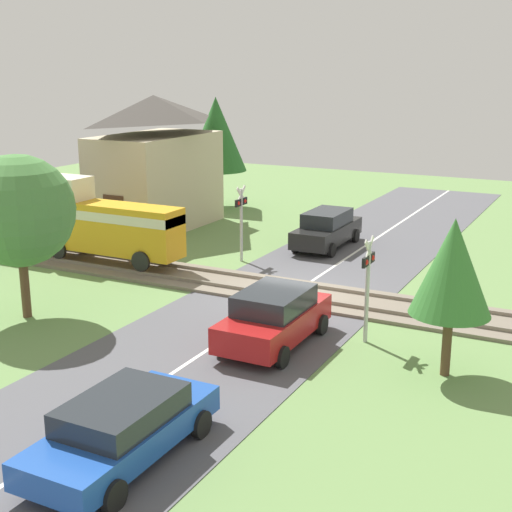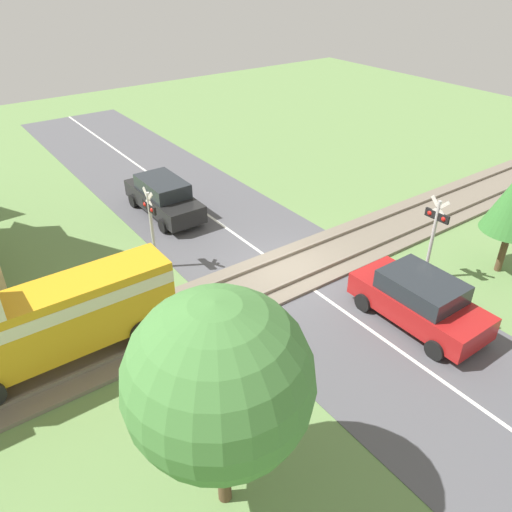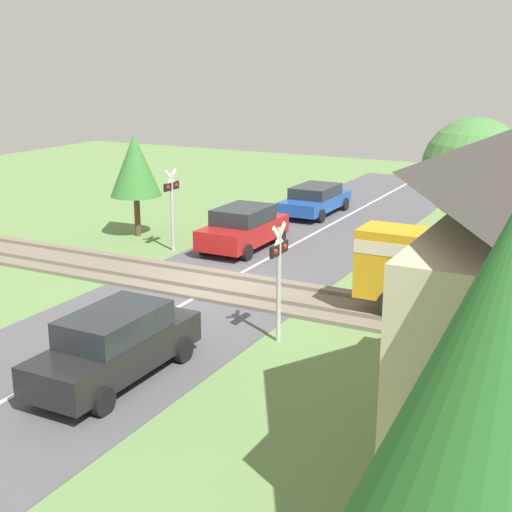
{
  "view_description": "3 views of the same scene",
  "coord_description": "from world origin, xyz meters",
  "px_view_note": "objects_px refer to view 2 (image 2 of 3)",
  "views": [
    {
      "loc": [
        -21.43,
        -9.62,
        7.59
      ],
      "look_at": [
        0.0,
        1.42,
        1.2
      ],
      "focal_mm": 50.0,
      "sensor_mm": 36.0,
      "label": 1
    },
    {
      "loc": [
        -11.37,
        9.64,
        9.82
      ],
      "look_at": [
        0.0,
        1.42,
        1.2
      ],
      "focal_mm": 35.0,
      "sensor_mm": 36.0,
      "label": 2
    },
    {
      "loc": [
        18.29,
        11.0,
        6.99
      ],
      "look_at": [
        0.0,
        1.42,
        1.2
      ],
      "focal_mm": 50.0,
      "sensor_mm": 36.0,
      "label": 3
    }
  ],
  "objects_px": {
    "car_near_crossing": "(419,300)",
    "crossing_signal_west_approach": "(434,228)",
    "car_far_side": "(163,196)",
    "crossing_signal_east_approach": "(151,219)"
  },
  "relations": [
    {
      "from": "car_near_crossing",
      "to": "car_far_side",
      "type": "distance_m",
      "value": 11.55
    },
    {
      "from": "car_far_side",
      "to": "crossing_signal_west_approach",
      "type": "relative_size",
      "value": 1.47
    },
    {
      "from": "car_near_crossing",
      "to": "crossing_signal_west_approach",
      "type": "relative_size",
      "value": 1.36
    },
    {
      "from": "car_near_crossing",
      "to": "crossing_signal_east_approach",
      "type": "height_order",
      "value": "crossing_signal_east_approach"
    },
    {
      "from": "car_far_side",
      "to": "crossing_signal_east_approach",
      "type": "xyz_separation_m",
      "value": [
        -3.69,
        2.22,
        1.13
      ]
    },
    {
      "from": "car_far_side",
      "to": "crossing_signal_east_approach",
      "type": "distance_m",
      "value": 4.45
    },
    {
      "from": "car_far_side",
      "to": "crossing_signal_west_approach",
      "type": "bearing_deg",
      "value": -152.47
    },
    {
      "from": "car_near_crossing",
      "to": "crossing_signal_west_approach",
      "type": "xyz_separation_m",
      "value": [
        1.39,
        -2.22,
        1.14
      ]
    },
    {
      "from": "crossing_signal_west_approach",
      "to": "crossing_signal_east_approach",
      "type": "distance_m",
      "value": 9.54
    },
    {
      "from": "car_far_side",
      "to": "crossing_signal_east_approach",
      "type": "height_order",
      "value": "crossing_signal_east_approach"
    }
  ]
}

